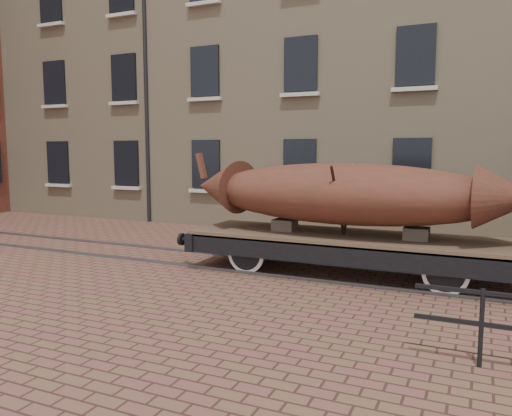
% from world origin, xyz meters
% --- Properties ---
extents(ground, '(90.00, 90.00, 0.00)m').
position_xyz_m(ground, '(0.00, 0.00, 0.00)').
color(ground, brown).
extents(warehouse_cream, '(40.00, 10.19, 14.00)m').
position_xyz_m(warehouse_cream, '(3.00, 9.99, 7.00)').
color(warehouse_cream, tan).
rests_on(warehouse_cream, ground).
extents(rail_track, '(30.00, 1.52, 0.06)m').
position_xyz_m(rail_track, '(0.00, 0.00, 0.03)').
color(rail_track, '#59595E').
rests_on(rail_track, ground).
extents(flatcar_wagon, '(7.56, 2.05, 1.14)m').
position_xyz_m(flatcar_wagon, '(0.34, 0.00, 0.71)').
color(flatcar_wagon, '#4F4234').
rests_on(flatcar_wagon, ground).
extents(iron_boat, '(7.47, 2.29, 1.75)m').
position_xyz_m(iron_boat, '(0.27, -0.00, 1.78)').
color(iron_boat, maroon).
rests_on(iron_boat, flatcar_wagon).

